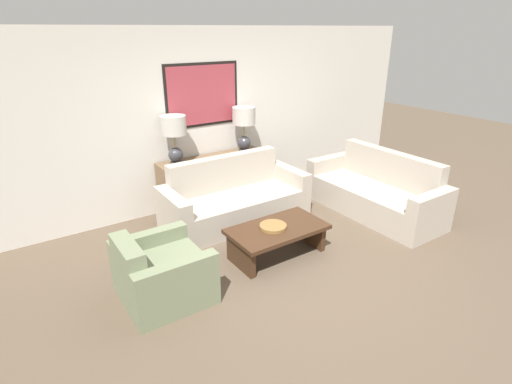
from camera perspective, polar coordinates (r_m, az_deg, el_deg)
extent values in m
plane|color=brown|center=(4.79, 6.81, -10.85)|extent=(20.00, 20.00, 0.00)
cube|color=beige|center=(6.21, -7.71, 10.21)|extent=(8.28, 0.10, 2.65)
cube|color=black|center=(6.09, -7.65, 13.57)|extent=(1.18, 0.01, 0.92)
cube|color=#9E3842|center=(6.09, -7.62, 13.57)|extent=(1.10, 0.02, 0.84)
cube|color=brown|center=(6.24, -6.14, 1.50)|extent=(1.69, 0.38, 0.81)
cylinder|color=#333338|center=(5.87, -11.30, 4.14)|extent=(0.18, 0.18, 0.02)
sphere|color=#333338|center=(5.83, -11.39, 5.24)|extent=(0.21, 0.21, 0.21)
cylinder|color=#8C7A51|center=(5.78, -11.54, 7.15)|extent=(0.02, 0.02, 0.19)
cylinder|color=#B2ADA3|center=(5.72, -11.72, 9.34)|extent=(0.36, 0.36, 0.26)
cylinder|color=#333338|center=(6.38, -1.69, 6.04)|extent=(0.18, 0.18, 0.02)
sphere|color=#333338|center=(6.34, -1.70, 7.06)|extent=(0.21, 0.21, 0.21)
cylinder|color=#8C7A51|center=(6.29, -1.73, 8.83)|extent=(0.02, 0.02, 0.19)
cylinder|color=#B2ADA3|center=(6.25, -1.75, 10.86)|extent=(0.36, 0.36, 0.26)
cube|color=#ADA393|center=(5.69, -2.33, -2.67)|extent=(1.73, 0.67, 0.41)
cube|color=#ADA393|center=(5.93, -4.54, 0.95)|extent=(1.73, 0.18, 0.91)
cube|color=#ADA393|center=(5.33, -11.65, -3.61)|extent=(0.18, 0.85, 0.64)
cube|color=#ADA393|center=(6.22, 4.71, 0.67)|extent=(0.18, 0.85, 0.64)
cube|color=#ADA393|center=(6.22, 15.76, -1.27)|extent=(0.67, 1.73, 0.41)
cube|color=#ADA393|center=(6.45, 18.48, 1.62)|extent=(0.18, 1.73, 0.91)
cube|color=#ADA393|center=(6.84, 10.36, 2.42)|extent=(0.85, 0.18, 0.64)
cube|color=#ADA393|center=(5.75, 23.62, -3.15)|extent=(0.85, 0.18, 0.64)
cube|color=#3D2616|center=(4.86, 3.06, -5.30)|extent=(1.19, 0.66, 0.05)
cube|color=#3D2616|center=(4.70, -2.21, -9.05)|extent=(0.07, 0.53, 0.33)
cube|color=#3D2616|center=(5.25, 7.65, -5.60)|extent=(0.07, 0.53, 0.33)
cylinder|color=olive|center=(4.82, 2.45, -4.93)|extent=(0.33, 0.33, 0.04)
cube|color=#707A5B|center=(4.36, -11.87, -11.57)|extent=(0.67, 0.60, 0.42)
cube|color=#707A5B|center=(4.18, -17.48, -11.39)|extent=(0.18, 0.60, 0.73)
cube|color=#707A5B|center=(4.01, -11.06, -13.52)|extent=(0.85, 0.14, 0.58)
cube|color=#707A5B|center=(4.59, -14.81, -8.82)|extent=(0.85, 0.14, 0.58)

